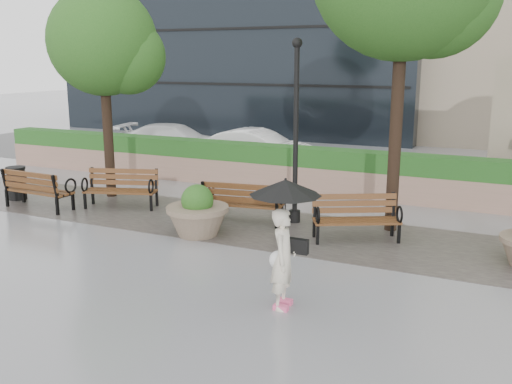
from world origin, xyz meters
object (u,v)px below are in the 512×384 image
at_px(car_right, 258,149).
at_px(bench_0, 39,197).
at_px(bench_2, 243,211).
at_px(bench_3, 356,227).
at_px(pedestrian, 284,231).
at_px(car_left, 175,141).
at_px(bench_1, 121,197).
at_px(trash_bin, 17,184).
at_px(lamppost, 296,144).
at_px(planter_left, 198,216).

bearing_deg(car_right, bench_0, 159.79).
bearing_deg(bench_2, bench_3, 167.43).
xyz_separation_m(bench_2, bench_3, (2.88, -0.19, -0.01)).
xyz_separation_m(car_right, pedestrian, (5.50, -10.78, 0.56)).
xyz_separation_m(bench_2, car_left, (-6.73, 7.37, 0.38)).
xyz_separation_m(bench_0, bench_2, (5.54, 1.11, -0.01)).
bearing_deg(bench_1, bench_3, -19.50).
height_order(trash_bin, lamppost, lamppost).
bearing_deg(bench_1, bench_0, -170.40).
relative_size(bench_0, bench_1, 0.98).
relative_size(bench_1, planter_left, 1.45).
bearing_deg(bench_0, planter_left, 179.48).
bearing_deg(pedestrian, bench_0, 63.51).
distance_m(bench_0, car_left, 8.57).
relative_size(bench_2, bench_3, 1.02).
distance_m(bench_2, pedestrian, 5.01).
relative_size(bench_2, lamppost, 0.46).
xyz_separation_m(bench_2, trash_bin, (-6.89, -0.61, 0.14)).
bearing_deg(bench_0, car_left, -79.87).
relative_size(lamppost, car_right, 1.02).
relative_size(planter_left, car_right, 0.33).
relative_size(bench_0, pedestrian, 0.96).
bearing_deg(lamppost, bench_1, -172.01).
bearing_deg(bench_1, car_right, 64.06).
height_order(bench_1, bench_2, bench_2).
relative_size(bench_0, car_right, 0.46).
xyz_separation_m(bench_2, car_right, (-2.74, 6.71, 0.40)).
xyz_separation_m(trash_bin, car_right, (4.15, 7.32, 0.26)).
bearing_deg(car_left, car_right, -109.95).
bearing_deg(trash_bin, bench_2, 5.07).
bearing_deg(bench_1, bench_2, -17.21).
relative_size(trash_bin, lamppost, 0.20).
xyz_separation_m(bench_1, car_right, (0.88, 6.79, 0.41)).
relative_size(bench_3, car_left, 0.42).
xyz_separation_m(bench_3, trash_bin, (-9.76, -0.42, 0.15)).
xyz_separation_m(bench_1, trash_bin, (-3.26, -0.53, 0.14)).
bearing_deg(pedestrian, car_right, 20.15).
height_order(planter_left, pedestrian, pedestrian).
xyz_separation_m(planter_left, car_left, (-6.25, 8.72, 0.22)).
height_order(bench_1, car_left, car_left).
bearing_deg(bench_2, planter_left, 61.84).
relative_size(bench_2, trash_bin, 2.24).
bearing_deg(bench_3, bench_2, 148.26).
height_order(planter_left, car_right, car_right).
height_order(bench_3, car_left, car_left).
bearing_deg(car_right, planter_left, -164.79).
distance_m(bench_0, lamppost, 7.07).
relative_size(bench_1, car_right, 0.47).
height_order(bench_2, bench_3, bench_2).
distance_m(bench_2, trash_bin, 6.91).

